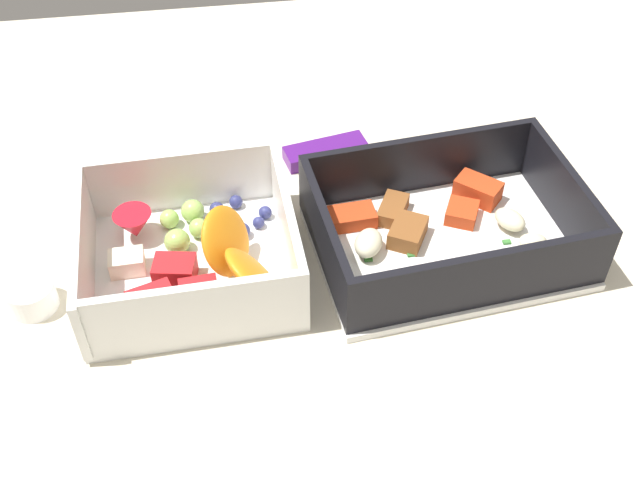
{
  "coord_description": "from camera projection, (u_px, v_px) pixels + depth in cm",
  "views": [
    {
      "loc": [
        -6.99,
        -39.68,
        44.05
      ],
      "look_at": [
        -1.04,
        0.41,
        4.0
      ],
      "focal_mm": 44.17,
      "sensor_mm": 36.0,
      "label": 1
    }
  ],
  "objects": [
    {
      "name": "table_surface",
      "position": [
        335.0,
        271.0,
        0.59
      ],
      "size": [
        80.0,
        80.0,
        2.0
      ],
      "primitive_type": "cube",
      "color": "beige",
      "rests_on": "ground"
    },
    {
      "name": "fruit_bowl",
      "position": [
        194.0,
        254.0,
        0.56
      ],
      "size": [
        15.51,
        14.75,
        5.86
      ],
      "rotation": [
        0.0,
        0.0,
        0.04
      ],
      "color": "white",
      "rests_on": "table_surface"
    },
    {
      "name": "pasta_container",
      "position": [
        444.0,
        230.0,
        0.58
      ],
      "size": [
        20.43,
        15.36,
        5.56
      ],
      "rotation": [
        0.0,
        0.0,
        0.11
      ],
      "color": "white",
      "rests_on": "table_surface"
    },
    {
      "name": "candy_bar",
      "position": [
        326.0,
        152.0,
        0.67
      ],
      "size": [
        7.34,
        3.74,
        1.2
      ],
      "primitive_type": "cube",
      "rotation": [
        0.0,
        0.0,
        0.2
      ],
      "color": "#51197A",
      "rests_on": "table_surface"
    },
    {
      "name": "paper_cup_liner",
      "position": [
        31.0,
        296.0,
        0.54
      ],
      "size": [
        3.39,
        3.39,
        2.05
      ],
      "primitive_type": "cylinder",
      "color": "white",
      "rests_on": "table_surface"
    }
  ]
}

